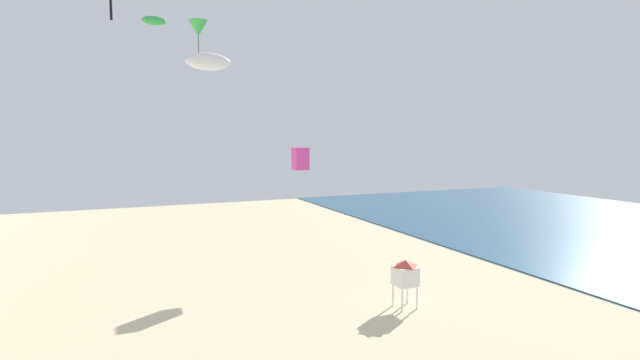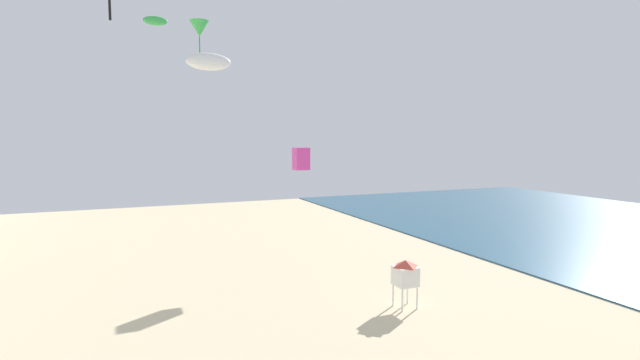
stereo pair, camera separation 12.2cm
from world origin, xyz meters
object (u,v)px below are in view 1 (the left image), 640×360
kite_white_parafoil (208,62)px  lifeguard_stand (405,273)px  kite_green_parafoil (154,21)px  kite_green_delta (198,29)px  kite_magenta_box (300,159)px

kite_white_parafoil → lifeguard_stand: bearing=-46.3°
kite_green_parafoil → kite_green_delta: 3.43m
kite_green_delta → kite_white_parafoil: 11.76m
lifeguard_stand → kite_green_parafoil: bearing=136.1°
kite_green_delta → kite_white_parafoil: (-1.28, -10.89, -4.27)m
kite_green_parafoil → kite_white_parafoil: bearing=-78.6°
kite_green_parafoil → kite_magenta_box: size_ratio=1.18×
kite_green_delta → kite_magenta_box: (5.26, -9.34, -10.30)m
kite_white_parafoil → kite_magenta_box: kite_white_parafoil is taller
kite_green_delta → kite_green_parafoil: bearing=-176.3°
lifeguard_stand → kite_magenta_box: bearing=117.9°
kite_white_parafoil → kite_magenta_box: bearing=13.3°
lifeguard_stand → kite_green_parafoil: size_ratio=1.39×
lifeguard_stand → kite_green_delta: size_ratio=0.72×
lifeguard_stand → kite_green_delta: (-7.15, 19.70, 15.94)m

